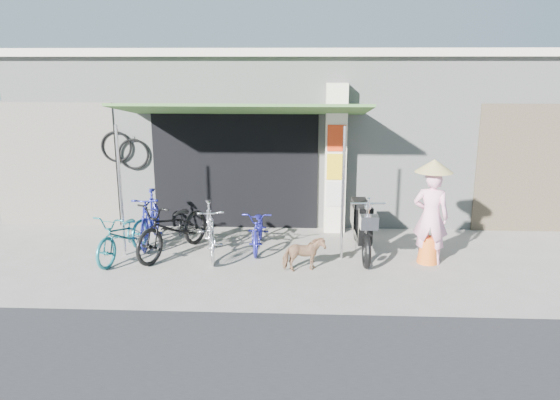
{
  "coord_description": "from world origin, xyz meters",
  "views": [
    {
      "loc": [
        0.25,
        -8.44,
        3.4
      ],
      "look_at": [
        -0.2,
        1.0,
        1.0
      ],
      "focal_mm": 35.0,
      "sensor_mm": 36.0,
      "label": 1
    }
  ],
  "objects_px": {
    "bike_silver": "(210,230)",
    "nun": "(431,213)",
    "moped": "(362,226)",
    "street_dog": "(304,254)",
    "bike_teal": "(124,235)",
    "bike_black": "(174,227)",
    "bike_navy": "(259,228)",
    "bike_blue": "(150,218)"
  },
  "relations": [
    {
      "from": "street_dog",
      "to": "moped",
      "type": "xyz_separation_m",
      "value": [
        1.04,
        0.95,
        0.23
      ]
    },
    {
      "from": "bike_blue",
      "to": "nun",
      "type": "distance_m",
      "value": 5.18
    },
    {
      "from": "bike_blue",
      "to": "bike_navy",
      "type": "relative_size",
      "value": 1.13
    },
    {
      "from": "bike_blue",
      "to": "moped",
      "type": "bearing_deg",
      "value": -9.31
    },
    {
      "from": "bike_teal",
      "to": "street_dog",
      "type": "height_order",
      "value": "bike_teal"
    },
    {
      "from": "moped",
      "to": "bike_silver",
      "type": "bearing_deg",
      "value": -175.11
    },
    {
      "from": "moped",
      "to": "nun",
      "type": "xyz_separation_m",
      "value": [
        1.12,
        -0.44,
        0.38
      ]
    },
    {
      "from": "bike_blue",
      "to": "moped",
      "type": "height_order",
      "value": "moped"
    },
    {
      "from": "street_dog",
      "to": "nun",
      "type": "bearing_deg",
      "value": -94.03
    },
    {
      "from": "moped",
      "to": "nun",
      "type": "distance_m",
      "value": 1.26
    },
    {
      "from": "bike_silver",
      "to": "bike_navy",
      "type": "relative_size",
      "value": 1.08
    },
    {
      "from": "bike_blue",
      "to": "nun",
      "type": "height_order",
      "value": "nun"
    },
    {
      "from": "moped",
      "to": "bike_black",
      "type": "bearing_deg",
      "value": -177.08
    },
    {
      "from": "bike_blue",
      "to": "nun",
      "type": "relative_size",
      "value": 0.93
    },
    {
      "from": "bike_black",
      "to": "moped",
      "type": "xyz_separation_m",
      "value": [
        3.38,
        0.24,
        0.01
      ]
    },
    {
      "from": "bike_navy",
      "to": "nun",
      "type": "relative_size",
      "value": 0.82
    },
    {
      "from": "bike_silver",
      "to": "bike_black",
      "type": "bearing_deg",
      "value": 162.8
    },
    {
      "from": "bike_teal",
      "to": "moped",
      "type": "bearing_deg",
      "value": 19.92
    },
    {
      "from": "bike_teal",
      "to": "bike_navy",
      "type": "height_order",
      "value": "bike_teal"
    },
    {
      "from": "bike_blue",
      "to": "bike_navy",
      "type": "bearing_deg",
      "value": -9.72
    },
    {
      "from": "bike_black",
      "to": "bike_silver",
      "type": "relative_size",
      "value": 1.21
    },
    {
      "from": "bike_teal",
      "to": "street_dog",
      "type": "relative_size",
      "value": 2.37
    },
    {
      "from": "bike_navy",
      "to": "nun",
      "type": "distance_m",
      "value": 3.1
    },
    {
      "from": "street_dog",
      "to": "bike_blue",
      "type": "bearing_deg",
      "value": 49.2
    },
    {
      "from": "bike_silver",
      "to": "moped",
      "type": "distance_m",
      "value": 2.73
    },
    {
      "from": "bike_silver",
      "to": "bike_blue",
      "type": "bearing_deg",
      "value": 140.73
    },
    {
      "from": "bike_teal",
      "to": "bike_navy",
      "type": "bearing_deg",
      "value": 28.5
    },
    {
      "from": "bike_black",
      "to": "street_dog",
      "type": "relative_size",
      "value": 2.8
    },
    {
      "from": "nun",
      "to": "bike_teal",
      "type": "bearing_deg",
      "value": 15.14
    },
    {
      "from": "bike_teal",
      "to": "street_dog",
      "type": "xyz_separation_m",
      "value": [
        3.17,
        -0.46,
        -0.14
      ]
    },
    {
      "from": "bike_teal",
      "to": "nun",
      "type": "distance_m",
      "value": 5.36
    },
    {
      "from": "bike_teal",
      "to": "bike_silver",
      "type": "xyz_separation_m",
      "value": [
        1.5,
        0.2,
        0.05
      ]
    },
    {
      "from": "bike_blue",
      "to": "bike_silver",
      "type": "bearing_deg",
      "value": -30.7
    },
    {
      "from": "street_dog",
      "to": "moped",
      "type": "distance_m",
      "value": 1.43
    },
    {
      "from": "bike_blue",
      "to": "bike_silver",
      "type": "relative_size",
      "value": 1.05
    },
    {
      "from": "bike_silver",
      "to": "nun",
      "type": "distance_m",
      "value": 3.87
    },
    {
      "from": "bike_navy",
      "to": "moped",
      "type": "distance_m",
      "value": 1.89
    },
    {
      "from": "bike_teal",
      "to": "bike_blue",
      "type": "bearing_deg",
      "value": 87.47
    },
    {
      "from": "bike_teal",
      "to": "bike_black",
      "type": "distance_m",
      "value": 0.88
    },
    {
      "from": "nun",
      "to": "bike_navy",
      "type": "bearing_deg",
      "value": 3.6
    },
    {
      "from": "street_dog",
      "to": "moped",
      "type": "relative_size",
      "value": 0.34
    },
    {
      "from": "bike_teal",
      "to": "moped",
      "type": "relative_size",
      "value": 0.82
    }
  ]
}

